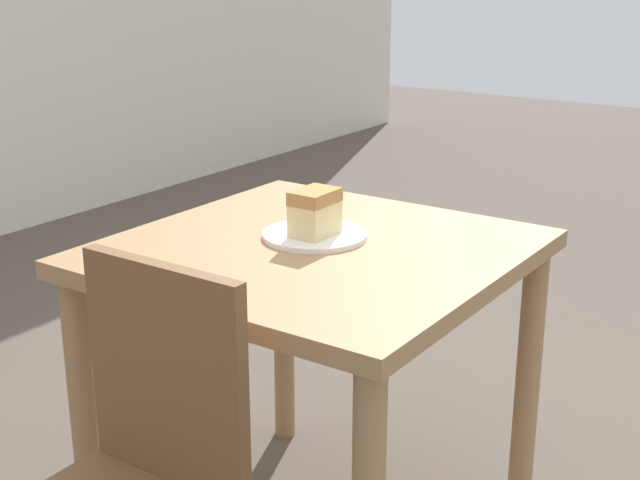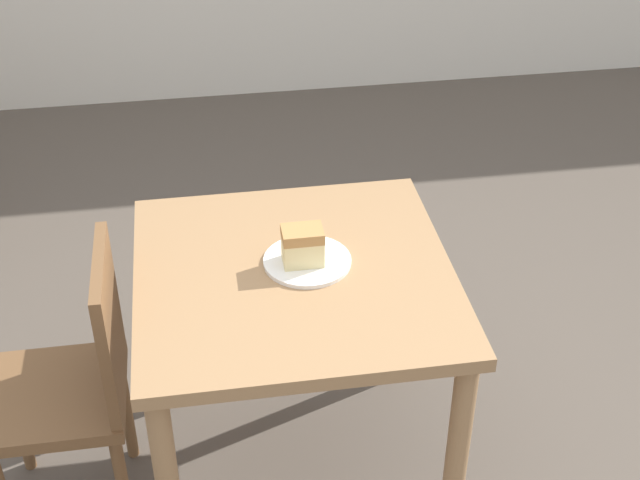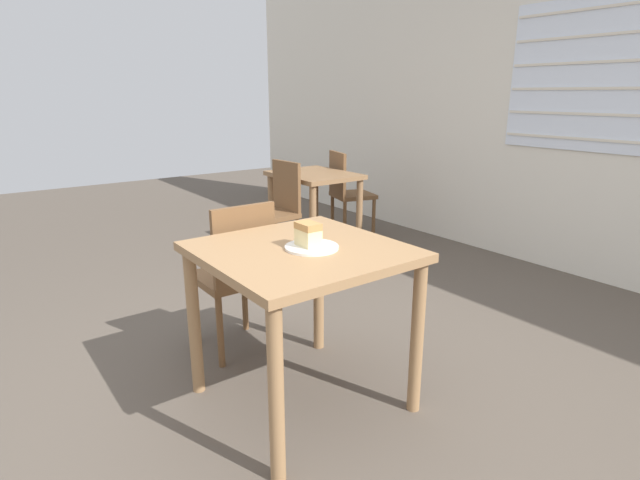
# 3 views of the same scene
# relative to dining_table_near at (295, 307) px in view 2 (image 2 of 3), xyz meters

# --- Properties ---
(dining_table_near) EXTENTS (0.85, 0.85, 0.78)m
(dining_table_near) POSITION_rel_dining_table_near_xyz_m (0.00, 0.00, 0.00)
(dining_table_near) COLOR #9E754C
(dining_table_near) RESTS_ON ground_plane
(chair_near_window) EXTENTS (0.38, 0.38, 0.88)m
(chair_near_window) POSITION_rel_dining_table_near_xyz_m (-0.61, -0.02, -0.17)
(chair_near_window) COLOR brown
(chair_near_window) RESTS_ON ground_plane
(plate) EXTENTS (0.24, 0.24, 0.01)m
(plate) POSITION_rel_dining_table_near_xyz_m (0.04, 0.03, 0.13)
(plate) COLOR white
(plate) RESTS_ON dining_table_near
(cake_slice) EXTENTS (0.11, 0.08, 0.10)m
(cake_slice) POSITION_rel_dining_table_near_xyz_m (0.03, 0.02, 0.19)
(cake_slice) COLOR beige
(cake_slice) RESTS_ON plate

